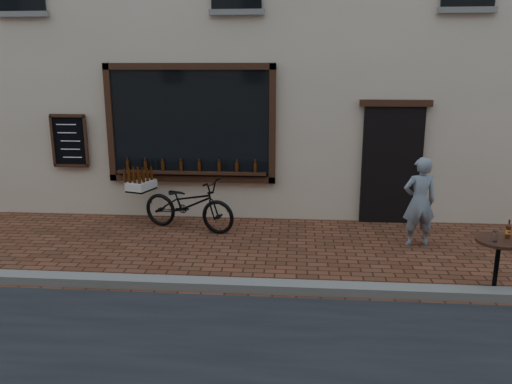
{
  "coord_description": "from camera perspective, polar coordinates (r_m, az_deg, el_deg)",
  "views": [
    {
      "loc": [
        0.13,
        -5.91,
        2.86
      ],
      "look_at": [
        -0.46,
        1.2,
        1.1
      ],
      "focal_mm": 35.0,
      "sensor_mm": 36.0,
      "label": 1
    }
  ],
  "objects": [
    {
      "name": "ground",
      "position": [
        6.56,
        3.23,
        -11.99
      ],
      "size": [
        90.0,
        90.0,
        0.0
      ],
      "primitive_type": "plane",
      "color": "#4D2919",
      "rests_on": "ground"
    },
    {
      "name": "kerb",
      "position": [
        6.72,
        3.28,
        -10.79
      ],
      "size": [
        90.0,
        0.25,
        0.12
      ],
      "primitive_type": "cube",
      "color": "slate",
      "rests_on": "ground"
    },
    {
      "name": "cargo_bicycle",
      "position": [
        9.14,
        -7.93,
        -1.3
      ],
      "size": [
        2.21,
        1.19,
        1.02
      ],
      "rotation": [
        0.0,
        0.0,
        1.26
      ],
      "color": "black",
      "rests_on": "ground"
    },
    {
      "name": "bistro_table",
      "position": [
        7.16,
        25.92,
        -6.54
      ],
      "size": [
        0.58,
        0.58,
        1.0
      ],
      "color": "black",
      "rests_on": "ground"
    },
    {
      "name": "pedestrian",
      "position": [
        8.59,
        18.16,
        -1.08
      ],
      "size": [
        0.59,
        0.43,
        1.49
      ],
      "primitive_type": "imported",
      "rotation": [
        0.0,
        0.0,
        3.28
      ],
      "color": "gray",
      "rests_on": "ground"
    }
  ]
}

